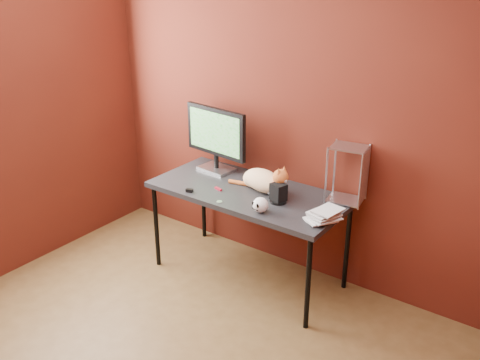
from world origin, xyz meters
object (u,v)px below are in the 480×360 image
Objects in this scene: monitor at (216,136)px; speaker at (278,194)px; cat at (263,180)px; desk at (248,196)px; book_stack at (322,148)px; skull_mug at (260,205)px.

monitor reaches higher than speaker.
speaker is (0.19, -0.10, -0.02)m from cat.
speaker is (0.29, -0.05, 0.12)m from desk.
speaker reaches higher than desk.
speaker is at bearing -11.27° from monitor.
cat is (0.55, -0.13, -0.21)m from monitor.
speaker is (0.74, -0.23, -0.23)m from monitor.
desk is 10.59× the size of speaker.
monitor is at bearing 157.88° from desk.
book_stack is (0.34, -0.04, 0.43)m from speaker.
desk is 0.32m from speaker.
cat is at bearing -7.34° from monitor.
speaker is at bearing 100.90° from skull_mug.
desk is at bearing -172.55° from speaker.
cat reaches higher than speaker.
monitor reaches higher than cat.
cat reaches higher than desk.
monitor reaches higher than skull_mug.
cat is 4.64× the size of skull_mug.
speaker is (0.01, 0.21, 0.01)m from skull_mug.
speaker is at bearing 173.94° from book_stack.
cat is at bearing 28.96° from desk.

